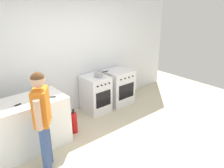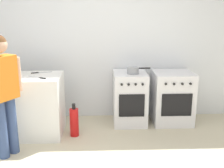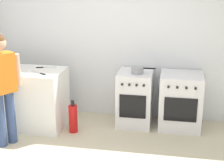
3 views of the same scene
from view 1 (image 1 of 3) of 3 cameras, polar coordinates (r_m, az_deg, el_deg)
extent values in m
plane|color=beige|center=(4.03, 5.38, -16.38)|extent=(8.00, 8.00, 0.00)
cube|color=silver|center=(4.90, -10.54, 7.18)|extent=(6.00, 0.10, 2.60)
cube|color=white|center=(4.07, -21.11, -9.86)|extent=(1.30, 0.70, 0.90)
cube|color=silver|center=(5.06, -4.35, -2.55)|extent=(0.53, 0.60, 0.85)
cube|color=black|center=(4.84, -2.22, -3.94)|extent=(0.40, 0.01, 0.36)
cylinder|color=black|center=(4.75, -4.80, 1.30)|extent=(0.17, 0.17, 0.01)
cylinder|color=black|center=(4.88, -2.53, 1.90)|extent=(0.17, 0.17, 0.01)
cylinder|color=black|center=(4.94, -6.41, 2.01)|extent=(0.17, 0.17, 0.01)
cylinder|color=black|center=(5.06, -4.19, 2.58)|extent=(0.17, 0.17, 0.01)
cylinder|color=black|center=(4.62, -3.76, -0.67)|extent=(0.04, 0.02, 0.04)
cylinder|color=black|center=(4.67, -2.72, -0.37)|extent=(0.04, 0.02, 0.04)
cylinder|color=black|center=(4.73, -1.70, -0.07)|extent=(0.04, 0.02, 0.04)
cylinder|color=black|center=(4.79, -0.71, 0.22)|extent=(0.04, 0.02, 0.04)
cube|color=silver|center=(5.46, 1.60, -0.68)|extent=(0.63, 0.60, 0.85)
cube|color=black|center=(5.26, 3.80, -1.88)|extent=(0.47, 0.01, 0.36)
cylinder|color=black|center=(5.14, 1.34, 2.93)|extent=(0.20, 0.20, 0.01)
cylinder|color=black|center=(5.33, 3.64, 3.53)|extent=(0.20, 0.20, 0.01)
cylinder|color=black|center=(5.32, -0.36, 3.54)|extent=(0.20, 0.20, 0.01)
cylinder|color=black|center=(5.49, 1.92, 4.11)|extent=(0.20, 0.20, 0.01)
cylinder|color=black|center=(5.01, 2.40, 1.13)|extent=(0.04, 0.02, 0.04)
cylinder|color=black|center=(5.09, 3.45, 1.44)|extent=(0.04, 0.02, 0.04)
cylinder|color=black|center=(5.17, 4.46, 1.74)|extent=(0.04, 0.02, 0.04)
cylinder|color=black|center=(5.26, 5.45, 2.03)|extent=(0.04, 0.02, 0.04)
cylinder|color=gray|center=(4.84, -3.60, 2.42)|extent=(0.18, 0.18, 0.10)
cylinder|color=black|center=(4.93, -1.91, 3.25)|extent=(0.18, 0.02, 0.02)
cube|color=silver|center=(3.68, -25.70, -5.96)|extent=(0.24, 0.10, 0.01)
cube|color=black|center=(3.75, -23.41, -5.02)|extent=(0.11, 0.05, 0.01)
cube|color=silver|center=(3.87, -17.62, -3.43)|extent=(0.21, 0.15, 0.01)
cube|color=black|center=(3.85, -15.20, -3.29)|extent=(0.11, 0.08, 0.01)
cube|color=silver|center=(4.17, -17.96, -1.72)|extent=(0.20, 0.09, 0.01)
cube|color=black|center=(4.08, -19.62, -2.37)|extent=(0.11, 0.06, 0.01)
cylinder|color=#384C7A|center=(3.53, -17.04, -15.73)|extent=(0.13, 0.13, 0.76)
cylinder|color=#384C7A|center=(3.66, -16.64, -14.25)|extent=(0.13, 0.13, 0.76)
cube|color=orange|center=(3.27, -18.02, -5.71)|extent=(0.35, 0.39, 0.54)
cylinder|color=tan|center=(3.06, -18.79, -7.73)|extent=(0.09, 0.09, 0.44)
cylinder|color=tan|center=(3.48, -17.34, -3.97)|extent=(0.09, 0.09, 0.44)
sphere|color=tan|center=(3.12, -18.83, 0.91)|extent=(0.21, 0.21, 0.21)
sphere|color=brown|center=(3.11, -18.88, 1.26)|extent=(0.20, 0.20, 0.20)
cylinder|color=red|center=(4.38, -9.91, -9.96)|extent=(0.13, 0.13, 0.42)
cylinder|color=black|center=(4.26, -10.12, -7.07)|extent=(0.05, 0.05, 0.08)
camera|label=2|loc=(2.36, 61.13, -5.14)|focal=45.00mm
camera|label=3|loc=(3.47, 71.03, 3.71)|focal=55.00mm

